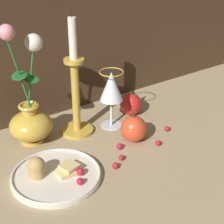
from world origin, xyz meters
name	(u,v)px	position (x,y,z in m)	size (l,w,h in m)	color
ground_plane	(84,148)	(0.00, 0.00, 0.00)	(2.40, 2.40, 0.00)	#9E8966
vase	(30,116)	(-0.10, 0.12, 0.08)	(0.12, 0.12, 0.35)	gold
plate_with_pastries	(54,174)	(-0.13, -0.08, 0.01)	(0.23, 0.23, 0.06)	silver
wine_glass	(111,88)	(0.14, 0.06, 0.13)	(0.07, 0.07, 0.18)	silver
candlestick	(75,94)	(0.03, 0.09, 0.13)	(0.10, 0.10, 0.36)	gold
apple_beside_vase	(131,104)	(0.23, 0.09, 0.04)	(0.07, 0.07, 0.08)	red
apple_near_glass	(134,129)	(0.14, -0.05, 0.04)	(0.08, 0.08, 0.09)	#D14223
berry_near_plate	(120,146)	(0.08, -0.06, 0.01)	(0.02, 0.02, 0.02)	#AD192D
berry_front_center	(121,158)	(0.05, -0.11, 0.01)	(0.02, 0.02, 0.02)	#AD192D
berry_by_glass_stem	(167,129)	(0.26, -0.06, 0.01)	(0.02, 0.02, 0.02)	#AD192D
berry_under_candlestick	(158,143)	(0.18, -0.11, 0.01)	(0.02, 0.02, 0.02)	#AD192D
berry_far_right	(115,166)	(0.02, -0.13, 0.01)	(0.02, 0.02, 0.02)	#AD192D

